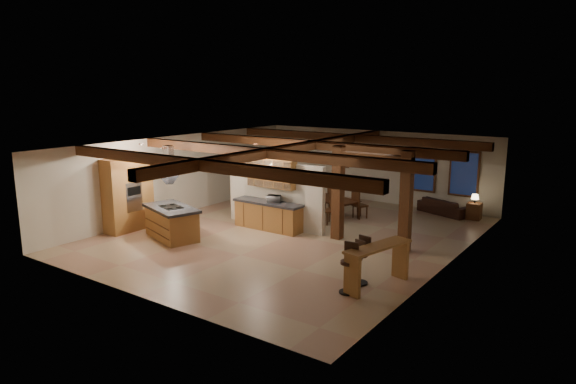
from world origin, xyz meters
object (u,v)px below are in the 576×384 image
Objects in this scene: sofa at (444,206)px; dining_table at (332,208)px; kitchen_island at (172,222)px; bar_counter at (378,259)px.

dining_table is at bearing 60.17° from sofa.
dining_table is 4.20m from sofa.
kitchen_island is 1.22× the size of dining_table.
bar_counter reaches higher than dining_table.
sofa is at bearing 55.40° from dining_table.
dining_table reaches higher than sofa.
kitchen_island is at bearing -102.50° from dining_table.
kitchen_island is 1.18× the size of sofa.
kitchen_island is 5.87m from dining_table.
dining_table is at bearing 62.58° from kitchen_island.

